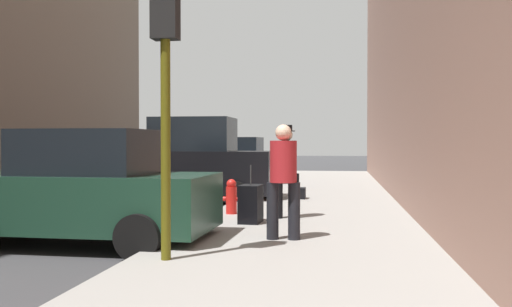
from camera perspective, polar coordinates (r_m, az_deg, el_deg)
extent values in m
cube|color=gray|center=(9.40, 4.56, -8.19)|extent=(4.00, 40.00, 0.15)
cube|color=#193828|center=(9.22, -17.52, -4.56)|extent=(4.25, 1.95, 0.84)
cube|color=black|center=(9.09, -16.43, 0.10)|extent=(1.93, 1.62, 0.70)
cylinder|color=black|center=(10.73, -21.75, -5.78)|extent=(0.65, 0.24, 0.64)
cylinder|color=black|center=(9.59, -7.63, -6.53)|extent=(0.65, 0.24, 0.64)
cylinder|color=black|center=(7.88, -11.71, -8.21)|extent=(0.65, 0.24, 0.64)
cube|color=black|center=(15.22, -6.96, -1.82)|extent=(4.61, 1.87, 1.10)
cube|color=black|center=(15.15, -6.23, 1.88)|extent=(2.08, 1.58, 0.90)
cylinder|color=black|center=(16.56, -11.14, -3.33)|extent=(0.64, 0.22, 0.64)
cylinder|color=black|center=(14.84, -13.47, -3.85)|extent=(0.64, 0.22, 0.64)
cylinder|color=black|center=(15.84, -0.85, -3.51)|extent=(0.64, 0.22, 0.64)
cylinder|color=black|center=(14.03, -2.00, -4.10)|extent=(0.64, 0.22, 0.64)
cube|color=navy|center=(21.05, -2.66, -1.36)|extent=(4.26, 1.99, 0.84)
cube|color=black|center=(20.99, -2.13, 0.68)|extent=(1.94, 1.63, 0.70)
cylinder|color=black|center=(22.30, -5.54, -2.18)|extent=(0.65, 0.24, 0.64)
cylinder|color=black|center=(20.54, -6.95, -2.46)|extent=(0.65, 0.24, 0.64)
cylinder|color=black|center=(21.71, 1.41, -2.26)|extent=(0.65, 0.24, 0.64)
cylinder|color=black|center=(19.90, 0.58, -2.57)|extent=(0.65, 0.24, 0.64)
cylinder|color=red|center=(11.56, -2.48, -4.69)|extent=(0.22, 0.22, 0.55)
sphere|color=red|center=(11.53, -2.48, -3.06)|extent=(0.20, 0.20, 0.20)
cylinder|color=red|center=(11.59, -3.26, -4.54)|extent=(0.10, 0.09, 0.09)
cylinder|color=red|center=(11.53, -1.69, -4.57)|extent=(0.10, 0.09, 0.09)
cylinder|color=#514C0F|center=(7.07, -9.03, 4.00)|extent=(0.12, 0.12, 3.60)
cube|color=black|center=(7.27, -9.07, 14.69)|extent=(0.32, 0.24, 0.90)
sphere|color=yellow|center=(7.39, -8.75, 14.46)|extent=(0.14, 0.14, 0.14)
sphere|color=green|center=(7.33, -8.74, 12.33)|extent=(0.14, 0.14, 0.14)
cylinder|color=black|center=(10.88, 2.22, -4.26)|extent=(0.22, 0.22, 0.85)
cylinder|color=black|center=(10.95, 3.87, -4.23)|extent=(0.22, 0.22, 0.85)
cylinder|color=black|center=(10.87, 3.05, -0.39)|extent=(0.50, 0.50, 0.62)
sphere|color=beige|center=(10.87, 3.05, 1.88)|extent=(0.24, 0.24, 0.24)
cylinder|color=black|center=(10.87, 3.05, 2.26)|extent=(0.34, 0.34, 0.02)
cylinder|color=black|center=(10.87, 3.05, 2.58)|extent=(0.23, 0.23, 0.11)
cylinder|color=black|center=(8.51, 3.83, -5.76)|extent=(0.19, 0.19, 0.85)
cylinder|color=black|center=(8.53, 1.67, -5.74)|extent=(0.19, 0.19, 0.85)
cylinder|color=#A51E23|center=(8.46, 2.75, -0.81)|extent=(0.41, 0.41, 0.62)
sphere|color=beige|center=(8.46, 2.75, 2.11)|extent=(0.24, 0.24, 0.24)
cube|color=black|center=(10.27, -0.53, -5.06)|extent=(0.39, 0.58, 0.68)
cylinder|color=#333333|center=(10.23, -0.53, -2.16)|extent=(0.02, 0.02, 0.36)
cube|color=black|center=(14.73, 4.34, -3.98)|extent=(0.32, 0.44, 0.28)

